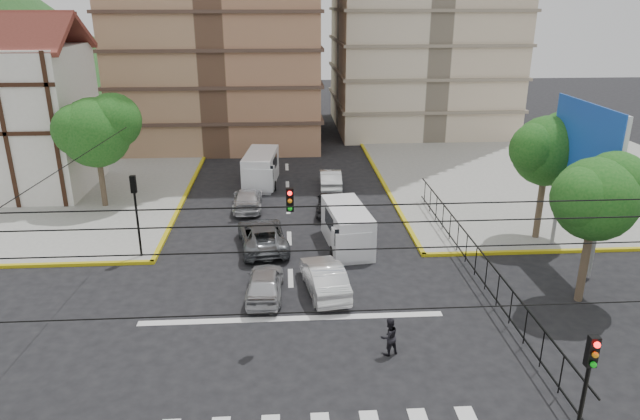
{
  "coord_description": "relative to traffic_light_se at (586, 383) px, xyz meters",
  "views": [
    {
      "loc": [
        -0.16,
        -20.09,
        12.74
      ],
      "look_at": [
        1.36,
        3.7,
        4.0
      ],
      "focal_mm": 32.0,
      "sensor_mm": 36.0,
      "label": 1
    }
  ],
  "objects": [
    {
      "name": "traffic_light_nw",
      "position": [
        -15.6,
        15.6,
        0.0
      ],
      "size": [
        0.28,
        0.22,
        4.4
      ],
      "color": "black",
      "rests_on": "ground"
    },
    {
      "name": "traffic_light_se",
      "position": [
        0.0,
        0.0,
        0.0
      ],
      "size": [
        0.28,
        0.22,
        4.4
      ],
      "color": "black",
      "rests_on": "ground"
    },
    {
      "name": "billboard",
      "position": [
        6.65,
        13.8,
        2.89
      ],
      "size": [
        0.36,
        6.2,
        8.1
      ],
      "color": "slate",
      "rests_on": "ground"
    },
    {
      "name": "sidewalk_ne",
      "position": [
        12.2,
        27.8,
        -3.04
      ],
      "size": [
        26.0,
        26.0,
        0.15
      ],
      "primitive_type": "cube",
      "color": "gray",
      "rests_on": "ground"
    },
    {
      "name": "tudor_building",
      "position": [
        -26.8,
        27.8,
        2.14
      ],
      "size": [
        10.8,
        8.05,
        12.23
      ],
      "color": "silver",
      "rests_on": "ground"
    },
    {
      "name": "traffic_light_hanging",
      "position": [
        -7.8,
        5.76,
        2.79
      ],
      "size": [
        18.0,
        9.12,
        0.92
      ],
      "color": "black",
      "rests_on": "ground"
    },
    {
      "name": "ground",
      "position": [
        -7.8,
        7.8,
        -3.11
      ],
      "size": [
        160.0,
        160.0,
        0.0
      ],
      "primitive_type": "plane",
      "color": "black",
      "rests_on": "ground"
    },
    {
      "name": "car_white_rear_right",
      "position": [
        -4.7,
        26.96,
        -2.41
      ],
      "size": [
        1.63,
        4.32,
        1.41
      ],
      "primitive_type": "imported",
      "rotation": [
        0.0,
        0.0,
        3.11
      ],
      "color": "silver",
      "rests_on": "ground"
    },
    {
      "name": "car_white_front_right",
      "position": [
        -6.25,
        11.33,
        -2.37
      ],
      "size": [
        2.24,
        4.71,
        1.49
      ],
      "primitive_type": "imported",
      "rotation": [
        0.0,
        0.0,
        3.29
      ],
      "color": "white",
      "rests_on": "ground"
    },
    {
      "name": "car_grey_mid_left",
      "position": [
        -9.27,
        16.63,
        -2.39
      ],
      "size": [
        3.12,
        5.51,
        1.45
      ],
      "primitive_type": "imported",
      "rotation": [
        0.0,
        0.0,
        3.28
      ],
      "color": "slate",
      "rests_on": "ground"
    },
    {
      "name": "van_left_lane",
      "position": [
        -9.73,
        28.05,
        -1.95
      ],
      "size": [
        2.62,
        5.48,
        2.38
      ],
      "rotation": [
        0.0,
        0.0,
        -0.11
      ],
      "color": "silver",
      "rests_on": "ground"
    },
    {
      "name": "tree_park_c",
      "position": [
        6.29,
        16.81,
        2.22
      ],
      "size": [
        4.65,
        3.8,
        7.25
      ],
      "color": "#473828",
      "rests_on": "ground"
    },
    {
      "name": "pedestrian_crosswalk",
      "position": [
        -4.15,
        6.18,
        -2.35
      ],
      "size": [
        0.92,
        0.83,
        1.53
      ],
      "primitive_type": "imported",
      "rotation": [
        0.0,
        0.0,
        3.55
      ],
      "color": "black",
      "rests_on": "ground"
    },
    {
      "name": "van_right_lane",
      "position": [
        -4.63,
        16.26,
        -2.02
      ],
      "size": [
        2.54,
        5.2,
        2.25
      ],
      "rotation": [
        0.0,
        0.0,
        0.12
      ],
      "color": "silver",
      "rests_on": "ground"
    },
    {
      "name": "car_darkgrey_mid_right",
      "position": [
        -5.11,
        21.85,
        -2.4
      ],
      "size": [
        2.16,
        4.34,
        1.42
      ],
      "primitive_type": "imported",
      "rotation": [
        0.0,
        0.0,
        3.02
      ],
      "color": "black",
      "rests_on": "ground"
    },
    {
      "name": "park_fence",
      "position": [
        1.2,
        12.3,
        -3.11
      ],
      "size": [
        0.1,
        22.5,
        1.66
      ],
      "primitive_type": null,
      "color": "black",
      "rests_on": "ground"
    },
    {
      "name": "tree_tudor",
      "position": [
        -19.7,
        23.81,
        2.11
      ],
      "size": [
        5.39,
        4.4,
        7.43
      ],
      "color": "#473828",
      "rests_on": "ground"
    },
    {
      "name": "car_silver_rear_left",
      "position": [
        -10.43,
        22.97,
        -2.45
      ],
      "size": [
        1.96,
        4.6,
        1.32
      ],
      "primitive_type": "imported",
      "rotation": [
        0.0,
        0.0,
        3.16
      ],
      "color": "silver",
      "rests_on": "ground"
    },
    {
      "name": "tree_park_a",
      "position": [
        5.28,
        9.81,
        1.9
      ],
      "size": [
        4.41,
        3.6,
        6.83
      ],
      "color": "#473828",
      "rests_on": "ground"
    },
    {
      "name": "sidewalk_nw",
      "position": [
        -27.8,
        27.8,
        -3.04
      ],
      "size": [
        26.0,
        26.0,
        0.15
      ],
      "primitive_type": "cube",
      "color": "gray",
      "rests_on": "ground"
    },
    {
      "name": "car_silver_front_left",
      "position": [
        -8.99,
        11.05,
        -2.42
      ],
      "size": [
        1.81,
        4.12,
        1.38
      ],
      "primitive_type": "imported",
      "rotation": [
        0.0,
        0.0,
        3.1
      ],
      "color": "#B0B1B5",
      "rests_on": "ground"
    },
    {
      "name": "stop_line",
      "position": [
        -7.8,
        9.0,
        -3.11
      ],
      "size": [
        13.0,
        0.4,
        0.01
      ],
      "primitive_type": "cube",
      "color": "silver",
      "rests_on": "ground"
    }
  ]
}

